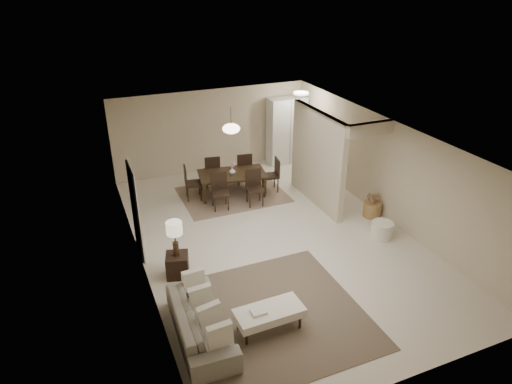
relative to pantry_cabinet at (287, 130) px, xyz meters
name	(u,v)px	position (x,y,z in m)	size (l,w,h in m)	color
floor	(273,238)	(-2.35, -4.15, -1.05)	(9.00, 9.00, 0.00)	beige
ceiling	(275,136)	(-2.35, -4.15, 1.45)	(9.00, 9.00, 0.00)	white
back_wall	(212,130)	(-2.35, 0.35, 0.20)	(6.00, 6.00, 0.00)	#BFAF91
left_wall	(137,215)	(-5.35, -4.15, 0.20)	(9.00, 9.00, 0.00)	#BFAF91
right_wall	(385,169)	(0.65, -4.15, 0.20)	(9.00, 9.00, 0.00)	#BFAF91
partition	(317,159)	(-0.55, -2.90, 0.20)	(0.15, 2.50, 2.50)	#BFAF91
doorway	(135,212)	(-5.32, -3.55, -0.03)	(0.04, 0.90, 2.04)	black
pantry_cabinet	(287,130)	(0.00, 0.00, 0.00)	(1.20, 0.55, 2.10)	silver
flush_light	(301,93)	(-0.05, -0.95, 1.41)	(0.44, 0.44, 0.05)	white
living_rug	(272,315)	(-3.47, -6.55, -1.04)	(3.20, 3.20, 0.01)	brown
sofa	(201,321)	(-4.80, -6.55, -0.74)	(0.82, 2.09, 0.61)	gray
ottoman_bench	(269,313)	(-3.67, -6.85, -0.71)	(1.20, 0.57, 0.43)	beige
side_table	(177,265)	(-4.75, -4.71, -0.81)	(0.44, 0.44, 0.49)	black
table_lamp	(174,231)	(-4.75, -4.71, 0.00)	(0.32, 0.32, 0.76)	#432E1C
round_pouf	(382,230)	(-0.02, -5.11, -0.85)	(0.50, 0.50, 0.39)	beige
wicker_basket	(372,209)	(0.40, -4.15, -0.86)	(0.45, 0.45, 0.38)	brown
dining_rug	(233,195)	(-2.44, -1.66, -1.04)	(2.80, 2.10, 0.01)	#846B52
dining_table	(233,184)	(-2.44, -1.66, -0.73)	(1.81, 1.01, 0.64)	black
dining_chairs	(232,179)	(-2.44, -1.66, -0.57)	(2.62, 2.06, 0.96)	black
vase	(232,171)	(-2.44, -1.66, -0.32)	(0.17, 0.17, 0.17)	white
yellow_mat	(310,179)	(0.05, -1.58, -1.04)	(0.87, 0.53, 0.01)	yellow
pendant_light	(231,129)	(-2.44, -1.66, 0.87)	(0.46, 0.46, 0.71)	#432E1C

